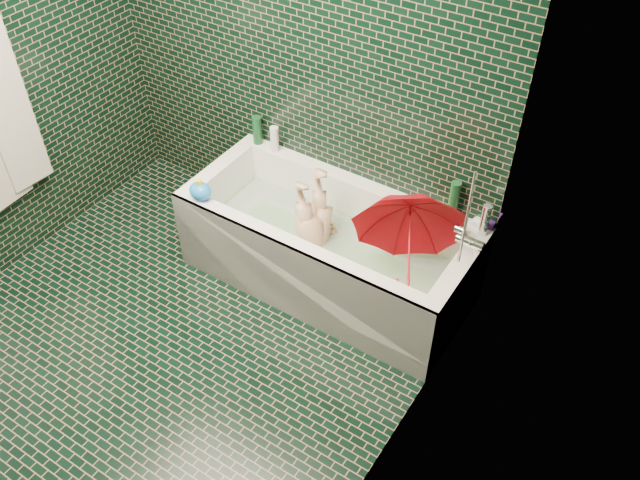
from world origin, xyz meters
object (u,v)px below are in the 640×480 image
Objects in this scene: bathtub at (327,256)px; umbrella at (409,244)px; rubber_duck at (445,209)px; bath_toy at (200,191)px; child at (317,240)px.

bathtub is 2.84× the size of umbrella.
bathtub is 14.70× the size of rubber_duck.
bath_toy is (-1.20, -0.26, 0.01)m from umbrella.
child is (-0.07, -0.00, 0.10)m from bathtub.
rubber_duck is 0.82× the size of bath_toy.
bathtub is 0.65m from umbrella.
rubber_duck is (0.04, 0.36, -0.00)m from umbrella.
umbrella is 1.23m from bath_toy.
bath_toy is at bearing -52.67° from child.
umbrella is (0.60, -0.02, 0.29)m from child.
bathtub reaches higher than child.
bath_toy reaches higher than rubber_duck.
bathtub is at bearing 105.12° from child.
umbrella is 5.18× the size of rubber_duck.
umbrella reaches higher than bath_toy.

